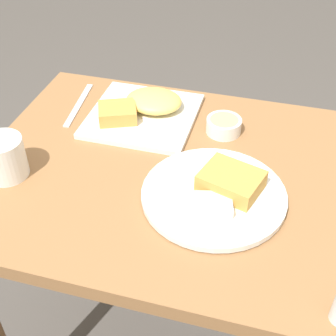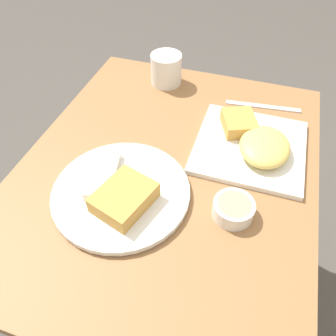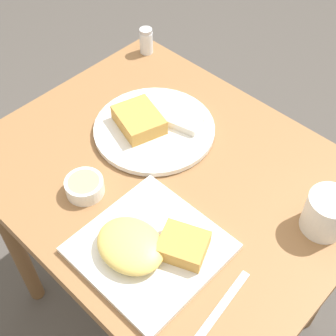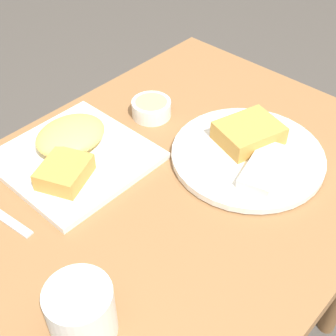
{
  "view_description": "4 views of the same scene",
  "coord_description": "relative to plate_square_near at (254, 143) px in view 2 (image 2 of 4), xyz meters",
  "views": [
    {
      "loc": [
        -0.22,
        0.8,
        1.45
      ],
      "look_at": [
        -0.0,
        0.02,
        0.78
      ],
      "focal_mm": 50.0,
      "sensor_mm": 36.0,
      "label": 1
    },
    {
      "loc": [
        -0.52,
        -0.17,
        1.34
      ],
      "look_at": [
        -0.04,
        -0.01,
        0.79
      ],
      "focal_mm": 35.0,
      "sensor_mm": 36.0,
      "label": 2
    },
    {
      "loc": [
        0.5,
        -0.52,
        1.61
      ],
      "look_at": [
        0.02,
        -0.02,
        0.8
      ],
      "focal_mm": 50.0,
      "sensor_mm": 36.0,
      "label": 3
    },
    {
      "loc": [
        0.52,
        0.43,
        1.39
      ],
      "look_at": [
        0.03,
        -0.01,
        0.79
      ],
      "focal_mm": 50.0,
      "sensor_mm": 36.0,
      "label": 4
    }
  ],
  "objects": [
    {
      "name": "plate_oval_far",
      "position": [
        -0.24,
        0.26,
        -0.0
      ],
      "size": [
        0.31,
        0.31,
        0.05
      ],
      "color": "white",
      "rests_on": "menu_card"
    },
    {
      "name": "butter_knife",
      "position": [
        0.19,
        -0.0,
        -0.02
      ],
      "size": [
        0.04,
        0.22,
        0.0
      ],
      "rotation": [
        0.0,
        0.0,
        1.68
      ],
      "color": "silver",
      "rests_on": "dining_table"
    },
    {
      "name": "ground_plane",
      "position": [
        -0.12,
        0.19,
        -0.78
      ],
      "size": [
        8.0,
        8.0,
        0.0
      ],
      "primitive_type": "plane",
      "color": "#4C4742"
    },
    {
      "name": "menu_card",
      "position": [
        -0.22,
        0.25,
        -0.02
      ],
      "size": [
        0.17,
        0.22,
        0.0
      ],
      "rotation": [
        0.0,
        0.0,
        -0.01
      ],
      "color": "beige",
      "rests_on": "dining_table"
    },
    {
      "name": "coffee_mug",
      "position": [
        0.23,
        0.31,
        0.03
      ],
      "size": [
        0.1,
        0.1,
        0.09
      ],
      "color": "white",
      "rests_on": "dining_table"
    },
    {
      "name": "sauce_ramekin",
      "position": [
        -0.22,
        0.01,
        -0.0
      ],
      "size": [
        0.09,
        0.09,
        0.04
      ],
      "color": "white",
      "rests_on": "dining_table"
    },
    {
      "name": "dining_table",
      "position": [
        -0.12,
        0.19,
        -0.13
      ],
      "size": [
        0.89,
        0.71,
        0.76
      ],
      "color": "olive",
      "rests_on": "ground_plane"
    },
    {
      "name": "plate_square_near",
      "position": [
        0.0,
        0.0,
        0.0
      ],
      "size": [
        0.27,
        0.27,
        0.06
      ],
      "color": "white",
      "rests_on": "dining_table"
    }
  ]
}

